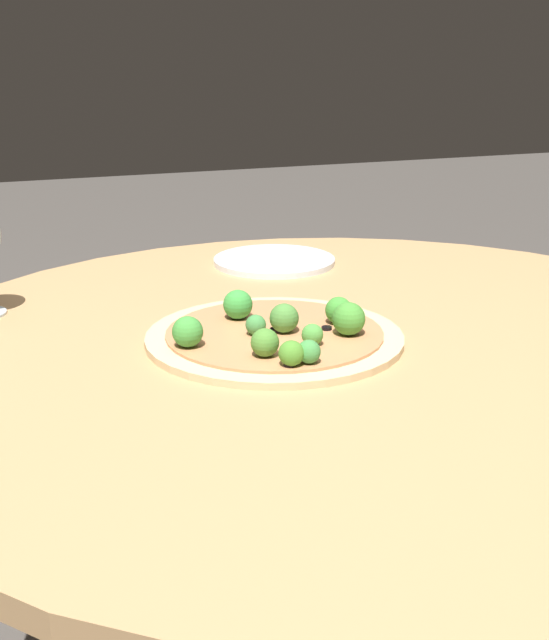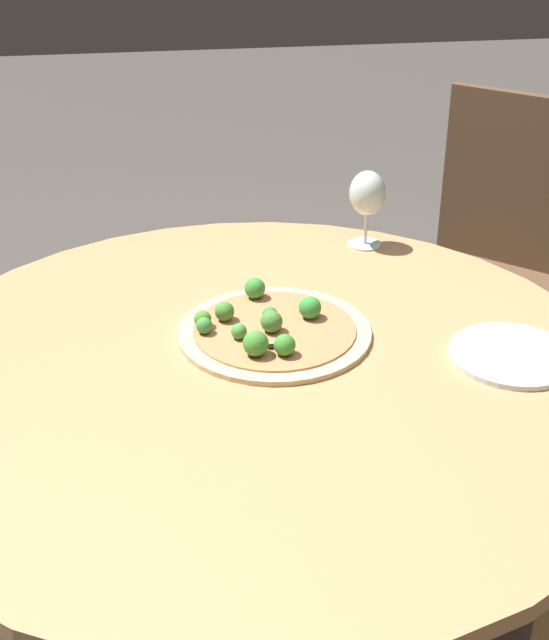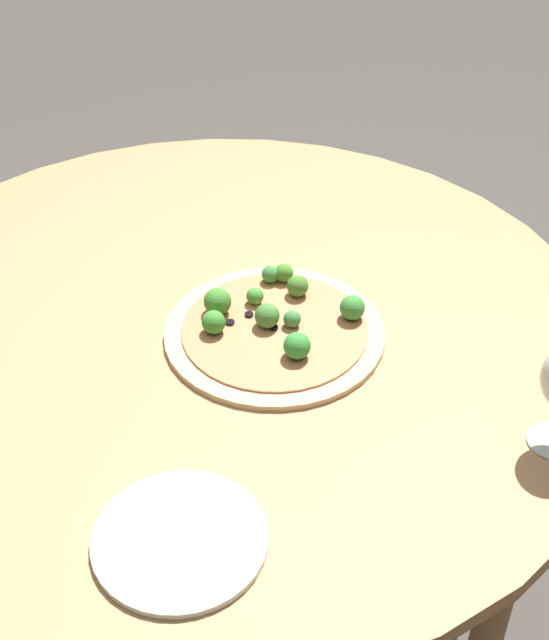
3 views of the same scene
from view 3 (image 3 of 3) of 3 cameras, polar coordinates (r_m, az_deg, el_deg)
ground_plane at (r=1.95m, az=-2.97°, el=-16.61°), size 12.00×12.00×0.00m
dining_table at (r=1.46m, az=-3.79°, el=-1.87°), size 1.26×1.26×0.71m
pizza at (r=1.39m, az=-0.02°, el=-0.39°), size 0.34×0.34×0.06m
plate_near at (r=1.12m, az=-6.08°, el=-13.80°), size 0.22×0.22×0.01m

